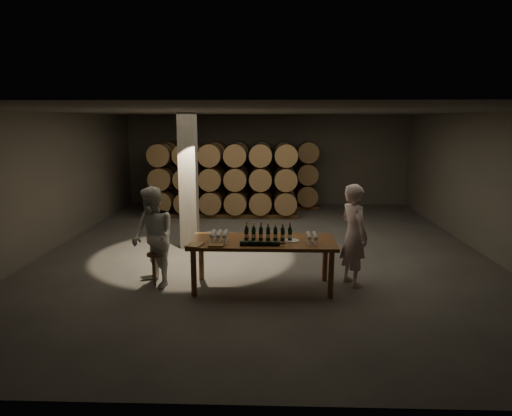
{
  "coord_description": "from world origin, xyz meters",
  "views": [
    {
      "loc": [
        0.15,
        -10.4,
        3.01
      ],
      "look_at": [
        -0.18,
        -0.49,
        1.1
      ],
      "focal_mm": 32.0,
      "sensor_mm": 36.0,
      "label": 1
    }
  ],
  "objects_px": {
    "bottle_cluster": "(268,234)",
    "stool": "(157,259)",
    "notebook_near": "(216,245)",
    "plate": "(292,241)",
    "tasting_table": "(263,246)",
    "person_man": "(354,235)",
    "person_woman": "(153,237)"
  },
  "relations": [
    {
      "from": "bottle_cluster",
      "to": "stool",
      "type": "bearing_deg",
      "value": 177.14
    },
    {
      "from": "notebook_near",
      "to": "stool",
      "type": "relative_size",
      "value": 0.42
    },
    {
      "from": "plate",
      "to": "tasting_table",
      "type": "bearing_deg",
      "value": 175.86
    },
    {
      "from": "tasting_table",
      "to": "notebook_near",
      "type": "height_order",
      "value": "notebook_near"
    },
    {
      "from": "plate",
      "to": "person_man",
      "type": "relative_size",
      "value": 0.14
    },
    {
      "from": "plate",
      "to": "person_man",
      "type": "bearing_deg",
      "value": 14.81
    },
    {
      "from": "bottle_cluster",
      "to": "stool",
      "type": "distance_m",
      "value": 2.13
    },
    {
      "from": "tasting_table",
      "to": "bottle_cluster",
      "type": "bearing_deg",
      "value": 24.64
    },
    {
      "from": "stool",
      "to": "person_woman",
      "type": "height_order",
      "value": "person_woman"
    },
    {
      "from": "tasting_table",
      "to": "plate",
      "type": "xyz_separation_m",
      "value": [
        0.52,
        -0.04,
        0.11
      ]
    },
    {
      "from": "stool",
      "to": "person_woman",
      "type": "distance_m",
      "value": 0.44
    },
    {
      "from": "stool",
      "to": "person_man",
      "type": "distance_m",
      "value": 3.67
    },
    {
      "from": "tasting_table",
      "to": "notebook_near",
      "type": "relative_size",
      "value": 10.28
    },
    {
      "from": "person_man",
      "to": "stool",
      "type": "bearing_deg",
      "value": 66.98
    },
    {
      "from": "bottle_cluster",
      "to": "plate",
      "type": "distance_m",
      "value": 0.44
    },
    {
      "from": "bottle_cluster",
      "to": "person_man",
      "type": "height_order",
      "value": "person_man"
    },
    {
      "from": "person_man",
      "to": "notebook_near",
      "type": "bearing_deg",
      "value": 80.49
    },
    {
      "from": "tasting_table",
      "to": "stool",
      "type": "xyz_separation_m",
      "value": [
        -1.97,
        0.15,
        -0.31
      ]
    },
    {
      "from": "stool",
      "to": "person_man",
      "type": "bearing_deg",
      "value": 1.87
    },
    {
      "from": "plate",
      "to": "person_woman",
      "type": "relative_size",
      "value": 0.15
    },
    {
      "from": "tasting_table",
      "to": "bottle_cluster",
      "type": "relative_size",
      "value": 3.04
    },
    {
      "from": "tasting_table",
      "to": "person_man",
      "type": "height_order",
      "value": "person_man"
    },
    {
      "from": "tasting_table",
      "to": "bottle_cluster",
      "type": "xyz_separation_m",
      "value": [
        0.1,
        0.05,
        0.21
      ]
    },
    {
      "from": "bottle_cluster",
      "to": "person_man",
      "type": "bearing_deg",
      "value": 8.05
    },
    {
      "from": "plate",
      "to": "person_man",
      "type": "distance_m",
      "value": 1.19
    },
    {
      "from": "plate",
      "to": "person_woman",
      "type": "xyz_separation_m",
      "value": [
        -2.51,
        0.11,
        0.01
      ]
    },
    {
      "from": "person_man",
      "to": "tasting_table",
      "type": "bearing_deg",
      "value": 74.21
    },
    {
      "from": "notebook_near",
      "to": "person_woman",
      "type": "xyz_separation_m",
      "value": [
        -1.21,
        0.48,
        0.01
      ]
    },
    {
      "from": "tasting_table",
      "to": "bottle_cluster",
      "type": "distance_m",
      "value": 0.24
    },
    {
      "from": "bottle_cluster",
      "to": "tasting_table",
      "type": "bearing_deg",
      "value": -155.36
    },
    {
      "from": "person_woman",
      "to": "notebook_near",
      "type": "bearing_deg",
      "value": 27.18
    },
    {
      "from": "tasting_table",
      "to": "stool",
      "type": "height_order",
      "value": "tasting_table"
    }
  ]
}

